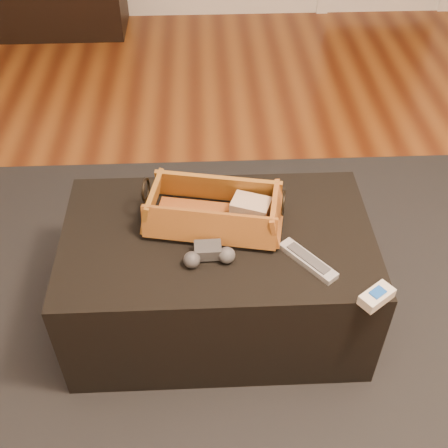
{
  "coord_description": "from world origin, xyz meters",
  "views": [
    {
      "loc": [
        -0.05,
        -1.32,
        1.68
      ],
      "look_at": [
        0.01,
        -0.06,
        0.49
      ],
      "focal_mm": 45.0,
      "sensor_mm": 36.0,
      "label": 1
    }
  ],
  "objects_px": {
    "tv_remote": "(206,220)",
    "wicker_basket": "(214,211)",
    "silver_remote": "(308,260)",
    "cream_gadget": "(377,296)",
    "ottoman": "(218,277)",
    "game_controller": "(209,255)"
  },
  "relations": [
    {
      "from": "tv_remote",
      "to": "cream_gadget",
      "type": "bearing_deg",
      "value": -29.88
    },
    {
      "from": "tv_remote",
      "to": "wicker_basket",
      "type": "bearing_deg",
      "value": 30.87
    },
    {
      "from": "tv_remote",
      "to": "game_controller",
      "type": "height_order",
      "value": "game_controller"
    },
    {
      "from": "game_controller",
      "to": "tv_remote",
      "type": "bearing_deg",
      "value": 91.46
    },
    {
      "from": "game_controller",
      "to": "cream_gadget",
      "type": "height_order",
      "value": "game_controller"
    },
    {
      "from": "game_controller",
      "to": "cream_gadget",
      "type": "distance_m",
      "value": 0.5
    },
    {
      "from": "game_controller",
      "to": "cream_gadget",
      "type": "bearing_deg",
      "value": -20.58
    },
    {
      "from": "silver_remote",
      "to": "cream_gadget",
      "type": "height_order",
      "value": "cream_gadget"
    },
    {
      "from": "ottoman",
      "to": "tv_remote",
      "type": "distance_m",
      "value": 0.24
    },
    {
      "from": "cream_gadget",
      "to": "wicker_basket",
      "type": "bearing_deg",
      "value": 142.63
    },
    {
      "from": "tv_remote",
      "to": "wicker_basket",
      "type": "distance_m",
      "value": 0.04
    },
    {
      "from": "ottoman",
      "to": "game_controller",
      "type": "xyz_separation_m",
      "value": [
        -0.03,
        -0.12,
        0.24
      ]
    },
    {
      "from": "tv_remote",
      "to": "game_controller",
      "type": "xyz_separation_m",
      "value": [
        0.0,
        -0.15,
        -0.0
      ]
    },
    {
      "from": "cream_gadget",
      "to": "game_controller",
      "type": "bearing_deg",
      "value": 159.42
    },
    {
      "from": "tv_remote",
      "to": "wicker_basket",
      "type": "relative_size",
      "value": 0.49
    },
    {
      "from": "wicker_basket",
      "to": "game_controller",
      "type": "distance_m",
      "value": 0.17
    },
    {
      "from": "game_controller",
      "to": "wicker_basket",
      "type": "bearing_deg",
      "value": 82.86
    },
    {
      "from": "tv_remote",
      "to": "cream_gadget",
      "type": "relative_size",
      "value": 2.02
    },
    {
      "from": "silver_remote",
      "to": "cream_gadget",
      "type": "xyz_separation_m",
      "value": [
        0.17,
        -0.15,
        0.01
      ]
    },
    {
      "from": "tv_remote",
      "to": "silver_remote",
      "type": "xyz_separation_m",
      "value": [
        0.3,
        -0.18,
        -0.02
      ]
    },
    {
      "from": "ottoman",
      "to": "silver_remote",
      "type": "relative_size",
      "value": 5.29
    },
    {
      "from": "ottoman",
      "to": "game_controller",
      "type": "relative_size",
      "value": 6.13
    }
  ]
}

